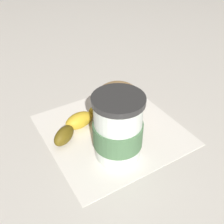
{
  "coord_description": "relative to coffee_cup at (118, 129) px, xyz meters",
  "views": [
    {
      "loc": [
        -0.35,
        0.21,
        0.35
      ],
      "look_at": [
        0.0,
        0.0,
        0.05
      ],
      "focal_mm": 42.0,
      "sensor_mm": 36.0,
      "label": 1
    }
  ],
  "objects": [
    {
      "name": "ground_plane",
      "position": [
        0.06,
        -0.03,
        -0.06
      ],
      "size": [
        3.0,
        3.0,
        0.0
      ],
      "primitive_type": "plane",
      "color": "beige"
    },
    {
      "name": "muffin",
      "position": [
        0.07,
        -0.05,
        -0.01
      ],
      "size": [
        0.09,
        0.09,
        0.09
      ],
      "color": "white",
      "rests_on": "paper_napkin"
    },
    {
      "name": "paper_napkin",
      "position": [
        0.06,
        -0.03,
        -0.06
      ],
      "size": [
        0.26,
        0.26,
        0.0
      ],
      "primitive_type": "cube",
      "rotation": [
        0.0,
        0.0,
        -0.0
      ],
      "color": "white",
      "rests_on": "ground_plane"
    },
    {
      "name": "banana",
      "position": [
        0.1,
        0.03,
        -0.04
      ],
      "size": [
        0.08,
        0.15,
        0.03
      ],
      "color": "gold",
      "rests_on": "paper_napkin"
    },
    {
      "name": "coffee_cup",
      "position": [
        0.0,
        0.0,
        0.0
      ],
      "size": [
        0.09,
        0.09,
        0.12
      ],
      "color": "silver",
      "rests_on": "paper_napkin"
    }
  ]
}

